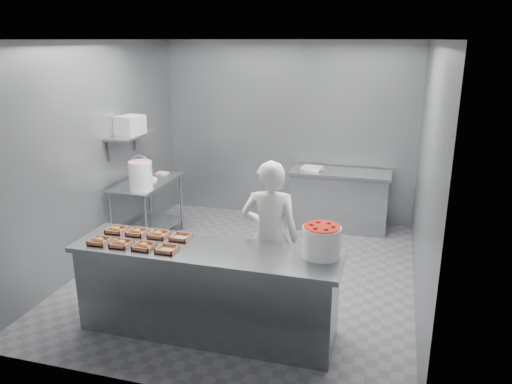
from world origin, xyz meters
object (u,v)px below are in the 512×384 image
tray_4 (116,229)px  tray_5 (137,232)px  tray_1 (121,243)px  tray_7 (181,237)px  tray_2 (144,246)px  strawberry_tub (322,240)px  appliance (130,125)px  prep_table (148,202)px  tray_6 (159,234)px  glaze_bucket (141,175)px  service_counter (207,291)px  worker (270,238)px  back_counter (339,200)px  tray_3 (167,249)px  tray_0 (99,241)px

tray_4 → tray_5: 0.24m
tray_1 → tray_7: bearing=32.8°
tray_2 → strawberry_tub: (1.65, 0.29, 0.13)m
tray_1 → strawberry_tub: 1.91m
tray_1 → appliance: bearing=116.0°
prep_table → tray_6: size_ratio=6.40×
prep_table → glaze_bucket: 0.64m
service_counter → prep_table: size_ratio=2.17×
tray_7 → tray_4: bearing=-180.0°
worker → glaze_bucket: 2.24m
tray_6 → appliance: appliance is taller
back_counter → tray_4: 3.69m
tray_1 → appliance: size_ratio=0.56×
back_counter → tray_3: tray_3 is taller
tray_3 → worker: bearing=43.2°
tray_5 → strawberry_tub: 1.89m
tray_4 → tray_6: size_ratio=1.00×
worker → appliance: 2.79m
back_counter → glaze_bucket: size_ratio=3.23×
glaze_bucket → tray_7: bearing=-49.9°
tray_0 → tray_4: same height
strawberry_tub → tray_5: bearing=179.3°
prep_table → appliance: bearing=-170.8°
back_counter → tray_2: size_ratio=8.01×
service_counter → tray_7: size_ratio=13.88×
tray_3 → worker: (0.81, 0.76, -0.09)m
service_counter → appliance: size_ratio=7.71×
tray_4 → worker: size_ratio=0.11×
strawberry_tub → tray_1: bearing=-171.4°
tray_0 → tray_3: (0.72, 0.00, -0.00)m
tray_0 → strawberry_tub: bearing=7.7°
tray_1 → tray_3: size_ratio=1.00×
strawberry_tub → glaze_bucket: size_ratio=0.76×
prep_table → tray_2: tray_2 is taller
back_counter → tray_1: tray_1 is taller
tray_4 → appliance: 2.08m
tray_6 → tray_7: (0.24, 0.00, -0.00)m
tray_1 → tray_6: size_ratio=1.00×
tray_3 → glaze_bucket: bearing=124.6°
prep_table → strawberry_tub: bearing=-33.7°
tray_6 → strawberry_tub: size_ratio=0.53×
service_counter → tray_7: (-0.33, 0.16, 0.47)m
back_counter → tray_3: bearing=-109.8°
tray_0 → strawberry_tub: (2.13, 0.29, 0.13)m
back_counter → worker: 2.71m
service_counter → tray_3: (-0.33, -0.16, 0.47)m
tray_0 → worker: (1.53, 0.76, -0.10)m
worker → appliance: appliance is taller
tray_2 → tray_5: same height
tray_6 → tray_2: bearing=-90.0°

